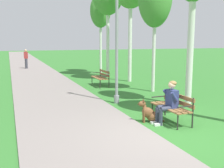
% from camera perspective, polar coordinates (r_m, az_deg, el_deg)
% --- Properties ---
extents(ground_plane, '(120.00, 120.00, 0.00)m').
position_cam_1_polar(ground_plane, '(7.13, 12.78, -10.59)').
color(ground_plane, '#33752D').
extents(paved_path, '(3.34, 60.00, 0.04)m').
position_cam_1_polar(paved_path, '(29.69, -17.69, 4.27)').
color(paved_path, gray).
rests_on(paved_path, ground).
extents(park_bench_near, '(0.55, 1.50, 0.85)m').
position_cam_1_polar(park_bench_near, '(8.13, 12.84, -4.36)').
color(park_bench_near, olive).
rests_on(park_bench_near, ground).
extents(park_bench_mid, '(0.55, 1.50, 0.85)m').
position_cam_1_polar(park_bench_mid, '(14.13, -2.32, 1.62)').
color(park_bench_mid, olive).
rests_on(park_bench_mid, ground).
extents(person_seated_on_near_bench, '(0.74, 0.49, 1.25)m').
position_cam_1_polar(person_seated_on_near_bench, '(7.91, 11.97, -3.45)').
color(person_seated_on_near_bench, '#33384C').
rests_on(person_seated_on_near_bench, ground).
extents(dog_brown, '(0.81, 0.41, 0.71)m').
position_cam_1_polar(dog_brown, '(8.02, 8.03, -6.26)').
color(dog_brown, brown).
rests_on(dog_brown, ground).
extents(lamp_post_near, '(0.24, 0.24, 4.74)m').
position_cam_1_polar(lamp_post_near, '(10.08, 1.02, 9.57)').
color(lamp_post_near, gray).
rests_on(lamp_post_near, ground).
extents(birch_tree_sixth, '(1.51, 1.33, 5.68)m').
position_cam_1_polar(birch_tree_sixth, '(19.97, -2.48, 15.12)').
color(birch_tree_sixth, silver).
rests_on(birch_tree_sixth, ground).
extents(pedestrian_distant, '(0.32, 0.22, 1.65)m').
position_cam_1_polar(pedestrian_distant, '(23.70, -17.82, 5.09)').
color(pedestrian_distant, '#383842').
rests_on(pedestrian_distant, ground).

